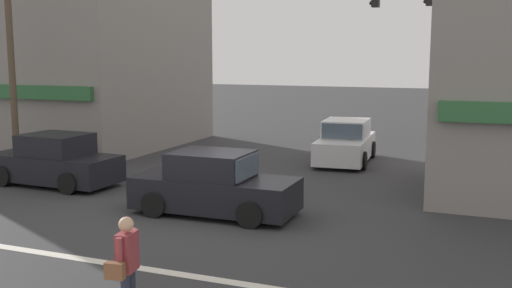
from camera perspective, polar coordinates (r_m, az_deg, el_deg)
ground_plane at (r=14.77m, az=-5.02°, el=-7.10°), size 120.00×120.00×0.00m
lane_marking_stripe at (r=11.91m, az=-12.85°, el=-11.15°), size 9.00×0.24×0.01m
building_left_block at (r=28.68m, az=-18.71°, el=8.81°), size 11.46×9.10×8.66m
utility_pole_near_left at (r=21.91m, az=-22.35°, el=8.54°), size 1.40×0.22×8.13m
traffic_light_mast at (r=16.83m, az=18.48°, el=8.79°), size 4.89×0.26×6.20m
sedan_approaching_near at (r=22.41m, az=8.53°, el=0.08°), size 2.11×4.22×1.58m
sedan_crossing_leftbound at (r=15.02m, az=-3.97°, el=-4.03°), size 4.12×1.92×1.58m
sedan_crossing_center at (r=19.33m, az=-18.64°, el=-1.63°), size 4.16×2.00×1.58m
pedestrian_foreground_with_bag at (r=9.02m, az=-12.22°, el=-11.24°), size 0.29×0.69×1.67m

